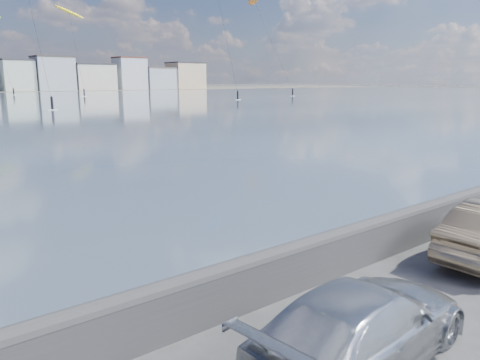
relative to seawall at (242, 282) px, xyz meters
The scene contains 4 objects.
seawall is the anchor object (origin of this frame).
car_silver 2.50m from the seawall, 80.89° to the right, with size 1.82×4.47×1.30m, color #AFB2B7.
kitesurfer_5 128.48m from the seawall, 49.61° to the left, with size 5.07×18.12×26.93m.
kitesurfer_15 134.68m from the seawall, 71.71° to the left, with size 7.88×16.42×24.33m.
Camera 1 is at (-5.15, -3.70, 4.32)m, focal length 35.00 mm.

